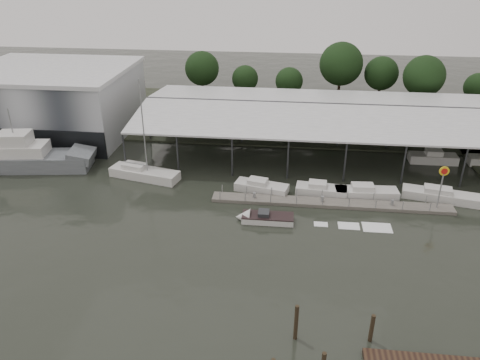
# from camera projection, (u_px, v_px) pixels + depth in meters

# --- Properties ---
(ground) EXTENTS (200.00, 200.00, 0.00)m
(ground) POSITION_uv_depth(u_px,v_px,m) (187.00, 244.00, 47.61)
(ground) COLOR #232720
(ground) RESTS_ON ground
(land_strip_far) EXTENTS (140.00, 30.00, 0.30)m
(land_strip_far) POSITION_uv_depth(u_px,v_px,m) (237.00, 114.00, 84.99)
(land_strip_far) COLOR #363C2D
(land_strip_far) RESTS_ON ground
(storage_warehouse) EXTENTS (24.50, 20.50, 10.50)m
(storage_warehouse) POSITION_uv_depth(u_px,v_px,m) (54.00, 100.00, 74.79)
(storage_warehouse) COLOR #AEB3B9
(storage_warehouse) RESTS_ON ground
(covered_boat_shed) EXTENTS (58.24, 24.00, 6.96)m
(covered_boat_shed) POSITION_uv_depth(u_px,v_px,m) (341.00, 109.00, 68.12)
(covered_boat_shed) COLOR silver
(covered_boat_shed) RESTS_ON ground
(floating_dock) EXTENTS (28.00, 2.00, 1.40)m
(floating_dock) POSITION_uv_depth(u_px,v_px,m) (330.00, 203.00, 54.91)
(floating_dock) COLOR slate
(floating_dock) RESTS_ON ground
(shell_fuel_sign) EXTENTS (1.10, 0.18, 5.55)m
(shell_fuel_sign) POSITION_uv_depth(u_px,v_px,m) (442.00, 180.00, 52.04)
(shell_fuel_sign) COLOR gray
(shell_fuel_sign) RESTS_ON ground
(grey_trawler) EXTENTS (18.09, 6.78, 8.84)m
(grey_trawler) POSITION_uv_depth(u_px,v_px,m) (27.00, 158.00, 63.47)
(grey_trawler) COLOR slate
(grey_trawler) RESTS_ON ground
(white_sailboat) EXTENTS (9.65, 4.73, 13.36)m
(white_sailboat) POSITION_uv_depth(u_px,v_px,m) (144.00, 173.00, 61.20)
(white_sailboat) COLOR silver
(white_sailboat) RESTS_ON ground
(speedboat_underway) EXTENTS (17.34, 2.50, 2.00)m
(speedboat_underway) POSITION_uv_depth(u_px,v_px,m) (263.00, 218.00, 51.50)
(speedboat_underway) COLOR silver
(speedboat_underway) RESTS_ON ground
(moored_cruiser_0) EXTENTS (6.86, 3.65, 1.70)m
(moored_cruiser_0) POSITION_uv_depth(u_px,v_px,m) (261.00, 187.00, 57.77)
(moored_cruiser_0) COLOR silver
(moored_cruiser_0) RESTS_ON ground
(moored_cruiser_1) EXTENTS (6.31, 2.81, 1.70)m
(moored_cruiser_1) POSITION_uv_depth(u_px,v_px,m) (321.00, 190.00, 57.06)
(moored_cruiser_1) COLOR silver
(moored_cruiser_1) RESTS_ON ground
(moored_cruiser_2) EXTENTS (7.59, 2.65, 1.70)m
(moored_cruiser_2) POSITION_uv_depth(u_px,v_px,m) (366.00, 192.00, 56.46)
(moored_cruiser_2) COLOR silver
(moored_cruiser_2) RESTS_ON ground
(moored_cruiser_3) EXTENTS (9.14, 4.04, 1.70)m
(moored_cruiser_3) POSITION_uv_depth(u_px,v_px,m) (441.00, 195.00, 55.78)
(moored_cruiser_3) COLOR silver
(moored_cruiser_3) RESTS_ON ground
(horizon_tree_line) EXTENTS (71.10, 12.06, 11.96)m
(horizon_tree_line) POSITION_uv_depth(u_px,v_px,m) (365.00, 74.00, 85.51)
(horizon_tree_line) COLOR black
(horizon_tree_line) RESTS_ON ground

